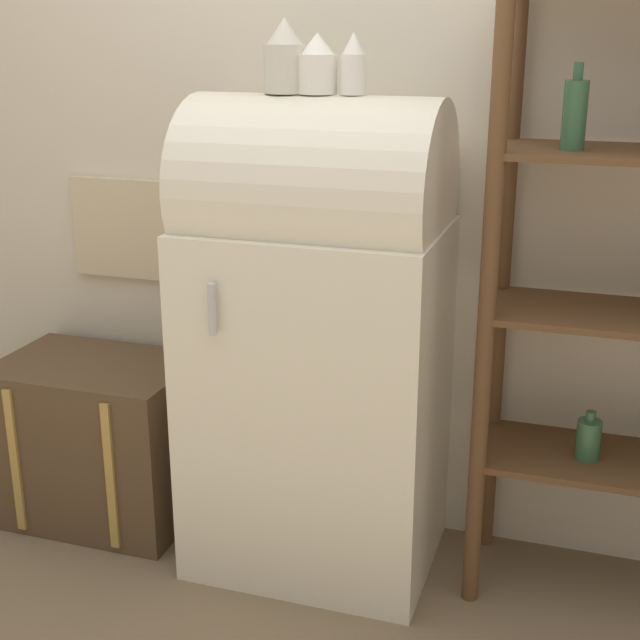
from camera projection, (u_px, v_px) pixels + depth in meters
ground_plane at (291, 598)px, 2.75m from camera, size 12.00×12.00×0.00m
wall_back at (346, 134)px, 2.85m from camera, size 7.00×0.09×2.70m
refrigerator at (317, 337)px, 2.75m from camera, size 0.76×0.60×1.50m
suitcase_trunk at (100, 439)px, 3.15m from camera, size 0.66×0.47×0.58m
shelf_unit at (631, 277)px, 2.47m from camera, size 0.76×0.38×1.82m
vase_left at (285, 58)px, 2.52m from camera, size 0.12×0.12×0.21m
vase_center at (317, 66)px, 2.50m from camera, size 0.11×0.11×0.17m
vase_right at (353, 66)px, 2.47m from camera, size 0.07×0.07×0.17m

